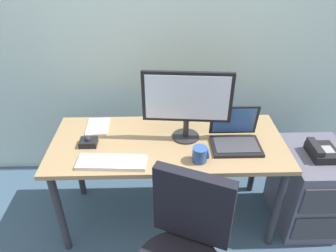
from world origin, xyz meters
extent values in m
plane|color=#395167|center=(0.00, 0.00, 0.00)|extent=(8.00, 8.00, 0.00)
cube|color=#B1CCC4|center=(0.00, 0.67, 1.40)|extent=(6.00, 0.10, 2.80)
cube|color=#9A7B53|center=(0.00, 0.00, 0.69)|extent=(1.53, 0.65, 0.03)
cylinder|color=#2D2D33|center=(-0.71, -0.26, 0.34)|extent=(0.05, 0.05, 0.68)
cylinder|color=#2D2D33|center=(0.71, -0.26, 0.34)|extent=(0.05, 0.05, 0.68)
cylinder|color=#2D2D33|center=(-0.71, 0.26, 0.34)|extent=(0.05, 0.05, 0.68)
cylinder|color=#2D2D33|center=(0.71, 0.26, 0.34)|extent=(0.05, 0.05, 0.68)
cube|color=#545363|center=(1.02, -0.04, 0.31)|extent=(0.42, 0.52, 0.61)
cube|color=#38383D|center=(1.02, -0.31, 0.44)|extent=(0.38, 0.01, 0.21)
cube|color=#38383D|center=(1.02, -0.31, 0.18)|extent=(0.38, 0.01, 0.21)
cube|color=black|center=(1.02, -0.06, 0.64)|extent=(0.17, 0.20, 0.06)
cube|color=black|center=(0.96, -0.06, 0.69)|extent=(0.05, 0.18, 0.04)
cube|color=gray|center=(1.04, -0.07, 0.67)|extent=(0.07, 0.08, 0.01)
cube|color=black|center=(0.11, -0.59, 0.73)|extent=(0.39, 0.21, 0.42)
cylinder|color=#262628|center=(0.12, 0.05, 0.71)|extent=(0.18, 0.18, 0.01)
cylinder|color=#262628|center=(0.12, 0.05, 0.78)|extent=(0.04, 0.04, 0.12)
cube|color=black|center=(0.12, 0.05, 1.01)|extent=(0.56, 0.07, 0.34)
cube|color=silver|center=(0.12, 0.03, 1.01)|extent=(0.52, 0.05, 0.30)
cube|color=silver|center=(-0.34, -0.22, 0.72)|extent=(0.42, 0.16, 0.02)
cube|color=white|center=(-0.34, -0.22, 0.73)|extent=(0.39, 0.14, 0.01)
cube|color=black|center=(0.43, -0.08, 0.72)|extent=(0.31, 0.22, 0.02)
cube|color=#38383D|center=(0.43, -0.08, 0.73)|extent=(0.27, 0.17, 0.00)
cube|color=black|center=(0.43, 0.05, 0.84)|extent=(0.31, 0.04, 0.22)
cube|color=#335999|center=(0.43, 0.04, 0.84)|extent=(0.27, 0.03, 0.19)
cube|color=black|center=(-0.51, -0.03, 0.73)|extent=(0.11, 0.09, 0.04)
sphere|color=#232328|center=(-0.51, -0.03, 0.75)|extent=(0.04, 0.04, 0.04)
cylinder|color=#2C5093|center=(0.18, -0.21, 0.76)|extent=(0.09, 0.09, 0.09)
torus|color=#2D4C85|center=(0.23, -0.21, 0.76)|extent=(0.01, 0.06, 0.06)
cube|color=white|center=(-0.49, 0.18, 0.71)|extent=(0.16, 0.21, 0.01)
ellipsoid|color=yellow|center=(0.47, 0.15, 0.73)|extent=(0.19, 0.06, 0.04)
camera|label=1|loc=(-0.05, -1.66, 1.89)|focal=33.05mm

